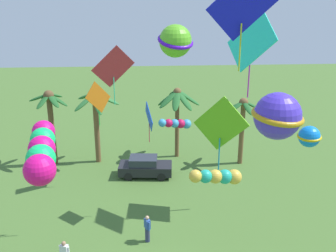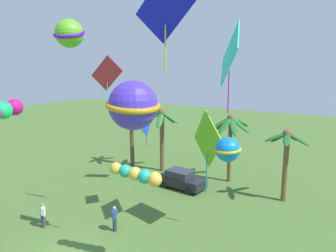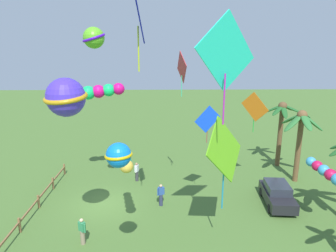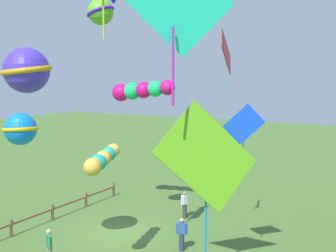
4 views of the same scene
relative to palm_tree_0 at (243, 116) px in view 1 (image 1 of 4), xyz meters
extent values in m
cylinder|color=brown|center=(0.02, 0.02, -1.48)|extent=(0.38, 0.38, 5.04)
ellipsoid|color=#1E5623|center=(0.80, -0.05, 0.76)|extent=(1.70, 0.63, 0.95)
ellipsoid|color=#1E5623|center=(0.22, 0.76, 0.73)|extent=(0.90, 1.71, 1.00)
ellipsoid|color=#1E5623|center=(-0.63, 0.34, 0.65)|extent=(1.62, 1.14, 1.15)
ellipsoid|color=#1E5623|center=(-0.68, -0.38, 0.82)|extent=(1.72, 1.26, 0.83)
ellipsoid|color=#1E5623|center=(0.15, -0.79, 0.82)|extent=(0.75, 1.76, 0.83)
sphere|color=brown|center=(0.02, 0.02, 1.04)|extent=(0.72, 0.72, 0.72)
cylinder|color=brown|center=(-14.82, 0.91, -1.18)|extent=(0.42, 0.42, 5.63)
ellipsoid|color=#1E5623|center=(-14.13, 0.82, 1.28)|extent=(1.56, 0.67, 1.09)
ellipsoid|color=#1E5623|center=(-14.48, 1.62, 1.45)|extent=(1.15, 1.68, 0.77)
ellipsoid|color=#1E5623|center=(-15.25, 1.56, 1.41)|extent=(1.29, 1.61, 0.84)
ellipsoid|color=#1E5623|center=(-15.60, 1.01, 1.45)|extent=(1.69, 0.67, 0.77)
ellipsoid|color=#1E5623|center=(-15.12, 0.24, 1.34)|extent=(1.07, 1.63, 0.97)
ellipsoid|color=#1E5623|center=(-14.37, 0.32, 1.36)|extent=(1.34, 1.54, 0.94)
sphere|color=brown|center=(-14.82, 0.91, 1.63)|extent=(0.80, 0.80, 0.80)
cylinder|color=brown|center=(-4.93, 1.75, -1.22)|extent=(0.34, 0.34, 5.56)
ellipsoid|color=#236028|center=(-4.05, 1.60, 1.06)|extent=(2.00, 0.92, 1.37)
ellipsoid|color=#236028|center=(-4.42, 2.55, 1.15)|extent=(1.58, 2.01, 1.21)
ellipsoid|color=#236028|center=(-5.13, 2.70, 1.21)|extent=(1.01, 2.13, 1.10)
ellipsoid|color=#236028|center=(-5.70, 2.05, 0.96)|extent=(1.90, 1.21, 1.56)
ellipsoid|color=#236028|center=(-5.66, 1.22, 1.08)|extent=(1.92, 1.63, 1.34)
ellipsoid|color=#236028|center=(-5.10, 0.89, 1.04)|extent=(0.95, 1.98, 1.42)
ellipsoid|color=#236028|center=(-4.44, 1.06, 1.00)|extent=(1.56, 1.86, 1.49)
sphere|color=brown|center=(-4.93, 1.75, 1.56)|extent=(0.64, 0.64, 0.64)
cylinder|color=brown|center=(-11.39, 1.10, -1.21)|extent=(0.42, 0.42, 5.58)
ellipsoid|color=#2D7033|center=(-10.45, 1.04, 1.24)|extent=(2.02, 0.71, 1.11)
ellipsoid|color=#2D7033|center=(-11.18, 1.88, 1.03)|extent=(1.03, 1.87, 1.49)
ellipsoid|color=#2D7033|center=(-12.12, 1.75, 1.32)|extent=(1.90, 1.78, 0.97)
ellipsoid|color=#2D7033|center=(-12.12, 0.62, 1.11)|extent=(1.88, 1.52, 1.34)
ellipsoid|color=#2D7033|center=(-11.10, 0.34, 1.04)|extent=(1.17, 1.87, 1.48)
sphere|color=brown|center=(-11.39, 1.10, 1.58)|extent=(0.79, 0.79, 0.79)
cube|color=black|center=(-7.60, -1.84, -3.40)|extent=(4.04, 2.04, 0.70)
cube|color=#282D38|center=(-7.75, -1.83, -2.77)|extent=(2.15, 1.67, 0.56)
cylinder|color=black|center=(-6.33, -1.17, -3.70)|extent=(0.61, 0.23, 0.60)
cylinder|color=black|center=(-6.47, -2.73, -3.70)|extent=(0.61, 0.23, 0.60)
cylinder|color=black|center=(-8.74, -0.95, -3.70)|extent=(0.61, 0.23, 0.60)
cylinder|color=black|center=(-8.88, -2.51, -3.70)|extent=(0.61, 0.23, 0.60)
cylinder|color=#2D3351|center=(-7.61, -10.00, -3.58)|extent=(0.26, 0.26, 0.84)
cube|color=#2D519E|center=(-7.61, -10.00, -2.89)|extent=(0.36, 0.44, 0.54)
sphere|color=tan|center=(-7.61, -10.00, -2.51)|extent=(0.21, 0.21, 0.21)
cylinder|color=#2D519E|center=(-7.51, -10.21, -2.94)|extent=(0.09, 0.09, 0.52)
cylinder|color=#2D519E|center=(-7.70, -9.79, -2.94)|extent=(0.09, 0.09, 0.52)
cube|color=silver|center=(-11.67, -11.99, -2.89)|extent=(0.44, 0.35, 0.54)
sphere|color=#A37556|center=(-11.67, -11.99, -2.51)|extent=(0.21, 0.21, 0.21)
cylinder|color=silver|center=(-11.88, -11.91, -2.94)|extent=(0.09, 0.09, 0.52)
cylinder|color=silver|center=(-11.45, -12.07, -2.94)|extent=(0.09, 0.09, 0.52)
sphere|color=#1078EC|center=(0.05, -11.63, 2.54)|extent=(1.02, 1.02, 1.02)
torus|color=gold|center=(0.05, -11.63, 2.54)|extent=(1.55, 1.55, 0.21)
sphere|color=gold|center=(-3.45, -11.78, 0.65)|extent=(0.72, 0.72, 0.72)
sphere|color=#1EAC96|center=(-3.93, -11.90, 0.73)|extent=(0.69, 0.69, 0.69)
sphere|color=gold|center=(-4.41, -12.02, 0.81)|extent=(0.66, 0.66, 0.66)
sphere|color=#1EAC96|center=(-4.90, -12.13, 0.90)|extent=(0.63, 0.63, 0.63)
sphere|color=gold|center=(-5.38, -12.25, 0.98)|extent=(0.61, 0.61, 0.61)
cube|color=#24E6C6|center=(-1.75, -7.15, 6.46)|extent=(1.98, 2.97, 3.42)
cylinder|color=#AF25AA|center=(-1.75, -7.15, 4.46)|extent=(0.08, 0.08, 2.28)
cube|color=blue|center=(-7.36, -6.97, 2.24)|extent=(0.39, 1.72, 1.74)
cylinder|color=#AC193A|center=(-7.36, -6.97, 1.24)|extent=(0.04, 0.04, 1.14)
cube|color=#1419C9|center=(-3.33, -10.99, 8.45)|extent=(3.22, 0.59, 3.17)
cylinder|color=#BACA1E|center=(-3.33, -10.99, 6.62)|extent=(0.07, 0.07, 2.09)
cube|color=#B82A33|center=(-9.16, -8.54, 5.41)|extent=(2.19, 0.50, 2.19)
cylinder|color=#33C68D|center=(-9.16, -8.54, 4.14)|extent=(0.05, 0.05, 1.45)
sphere|color=#472FCE|center=(-2.59, -14.36, 4.45)|extent=(1.83, 1.83, 1.83)
torus|color=#C78F16|center=(-2.59, -14.36, 4.45)|extent=(2.79, 2.79, 0.46)
cube|color=#B75C11|center=(-10.66, -2.92, 2.40)|extent=(1.50, 1.68, 2.21)
cylinder|color=green|center=(-10.66, -2.92, 1.14)|extent=(0.05, 0.05, 1.44)
cube|color=#64BA1C|center=(-3.14, -6.70, 1.61)|extent=(2.91, 2.39, 3.64)
cylinder|color=teal|center=(-3.14, -6.70, -0.50)|extent=(0.08, 0.08, 2.41)
sphere|color=#3998D2|center=(-4.33, 0.17, -0.64)|extent=(0.74, 0.74, 0.74)
sphere|color=#D01349|center=(-4.82, 0.01, -0.56)|extent=(0.71, 0.71, 0.71)
sphere|color=#3998D2|center=(-5.30, -0.15, -0.47)|extent=(0.68, 0.68, 0.68)
sphere|color=#D01349|center=(-5.78, -0.31, -0.38)|extent=(0.65, 0.65, 0.65)
sphere|color=#3998D2|center=(-6.26, -0.48, -0.30)|extent=(0.62, 0.62, 0.62)
sphere|color=#5DBB24|center=(-6.46, -13.73, 7.23)|extent=(1.21, 1.21, 1.21)
torus|color=#5011D7|center=(-6.46, -13.73, 7.23)|extent=(1.75, 1.74, 0.55)
sphere|color=#E80F7C|center=(-11.18, -16.18, 3.32)|extent=(1.09, 1.09, 1.09)
sphere|color=#14D967|center=(-11.31, -15.44, 3.40)|extent=(1.04, 1.04, 1.04)
sphere|color=#E80F7C|center=(-11.45, -14.69, 3.48)|extent=(1.00, 1.00, 1.00)
sphere|color=#14D967|center=(-11.58, -13.95, 3.56)|extent=(0.96, 0.96, 0.96)
sphere|color=#E80F7C|center=(-11.71, -13.20, 3.64)|extent=(0.91, 0.91, 0.91)
camera|label=1|loc=(-7.72, -28.11, 8.80)|focal=41.30mm
camera|label=2|loc=(4.69, -23.62, 5.90)|focal=34.52mm
camera|label=3|loc=(11.32, -9.91, 6.67)|focal=32.09mm
camera|label=4|loc=(8.41, -1.36, 4.07)|focal=42.68mm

